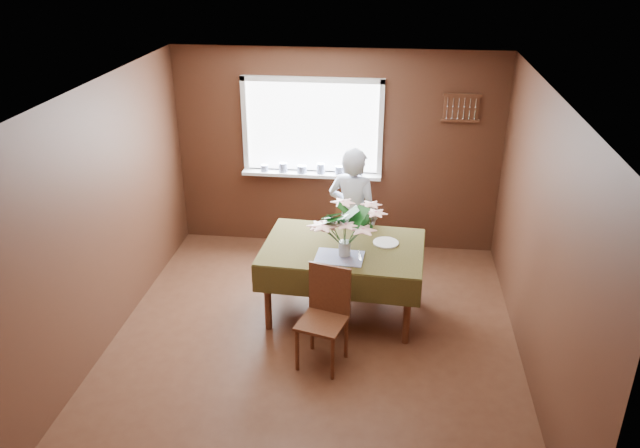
# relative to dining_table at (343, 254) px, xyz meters

# --- Properties ---
(floor) EXTENTS (4.50, 4.50, 0.00)m
(floor) POSITION_rel_dining_table_xyz_m (-0.23, -0.60, -0.69)
(floor) COLOR #4E2A1A
(floor) RESTS_ON ground
(ceiling) EXTENTS (4.50, 4.50, 0.00)m
(ceiling) POSITION_rel_dining_table_xyz_m (-0.23, -0.60, 1.81)
(ceiling) COLOR white
(ceiling) RESTS_ON wall_back
(wall_back) EXTENTS (4.00, 0.00, 4.00)m
(wall_back) POSITION_rel_dining_table_xyz_m (-0.23, 1.65, 0.56)
(wall_back) COLOR brown
(wall_back) RESTS_ON floor
(wall_front) EXTENTS (4.00, 0.00, 4.00)m
(wall_front) POSITION_rel_dining_table_xyz_m (-0.23, -2.85, 0.56)
(wall_front) COLOR brown
(wall_front) RESTS_ON floor
(wall_left) EXTENTS (0.00, 4.50, 4.50)m
(wall_left) POSITION_rel_dining_table_xyz_m (-2.23, -0.60, 0.56)
(wall_left) COLOR brown
(wall_left) RESTS_ON floor
(wall_right) EXTENTS (0.00, 4.50, 4.50)m
(wall_right) POSITION_rel_dining_table_xyz_m (1.77, -0.60, 0.56)
(wall_right) COLOR brown
(wall_right) RESTS_ON floor
(window_assembly) EXTENTS (1.72, 0.20, 1.22)m
(window_assembly) POSITION_rel_dining_table_xyz_m (-0.53, 1.59, 0.66)
(window_assembly) COLOR white
(window_assembly) RESTS_ON wall_back
(spoon_rack) EXTENTS (0.44, 0.05, 0.33)m
(spoon_rack) POSITION_rel_dining_table_xyz_m (1.22, 1.61, 1.16)
(spoon_rack) COLOR #5A301D
(spoon_rack) RESTS_ON wall_back
(dining_table) EXTENTS (1.69, 1.20, 0.80)m
(dining_table) POSITION_rel_dining_table_xyz_m (0.00, 0.00, 0.00)
(dining_table) COLOR #5A301D
(dining_table) RESTS_ON floor
(chair_far) EXTENTS (0.46, 0.46, 0.95)m
(chair_far) POSITION_rel_dining_table_xyz_m (0.03, 0.90, -0.17)
(chair_far) COLOR #5A301D
(chair_far) RESTS_ON floor
(chair_near) EXTENTS (0.50, 0.50, 0.95)m
(chair_near) POSITION_rel_dining_table_xyz_m (-0.09, -0.82, -0.18)
(chair_near) COLOR #5A301D
(chair_near) RESTS_ON floor
(seated_woman) EXTENTS (0.67, 0.54, 1.60)m
(seated_woman) POSITION_rel_dining_table_xyz_m (0.04, 0.75, 0.10)
(seated_woman) COLOR white
(seated_woman) RESTS_ON floor
(flower_bouquet) EXTENTS (0.61, 0.61, 0.52)m
(flower_bouquet) POSITION_rel_dining_table_xyz_m (0.03, -0.20, 0.44)
(flower_bouquet) COLOR white
(flower_bouquet) RESTS_ON dining_table
(side_plate) EXTENTS (0.34, 0.34, 0.01)m
(side_plate) POSITION_rel_dining_table_xyz_m (0.43, 0.11, 0.10)
(side_plate) COLOR white
(side_plate) RESTS_ON dining_table
(table_knife) EXTENTS (0.05, 0.21, 0.00)m
(table_knife) POSITION_rel_dining_table_xyz_m (0.18, -0.20, 0.11)
(table_knife) COLOR silver
(table_knife) RESTS_ON dining_table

